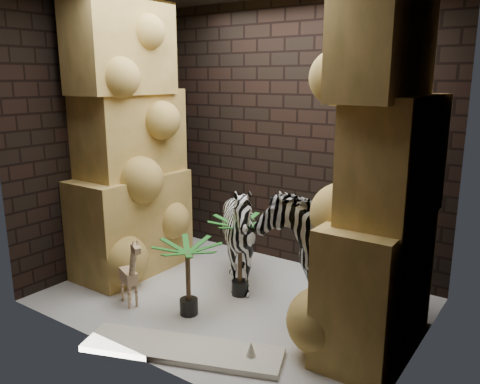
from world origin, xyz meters
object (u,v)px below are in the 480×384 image
Objects in this scene: zebra_left at (240,240)px; palm_back at (188,279)px; palm_front at (240,257)px; surfboard at (182,349)px; zebra_right at (323,232)px; giraffe_toy at (128,268)px.

palm_back is at bearing -92.24° from zebra_left.
palm_front is 0.51× the size of surfboard.
zebra_right reaches higher than zebra_left.
palm_front is 1.16× the size of palm_back.
zebra_left is 0.73× the size of surfboard.
palm_back is 0.44× the size of surfboard.
palm_front is 1.21m from surfboard.
palm_back is at bearing 105.08° from surfboard.
giraffe_toy reaches higher than surfboard.
palm_front is at bearing 80.20° from surfboard.
giraffe_toy reaches higher than palm_back.
zebra_right is at bearing 42.63° from palm_back.
zebra_left is 1.60× the size of giraffe_toy.
zebra_left is at bearing 83.80° from palm_back.
zebra_left is at bearing 75.49° from giraffe_toy.
palm_front reaches higher than giraffe_toy.
zebra_left is 1.44× the size of palm_front.
surfboard is at bearing -54.04° from palm_back.
zebra_right reaches higher than surfboard.
zebra_left reaches higher than giraffe_toy.
zebra_left is 1.67× the size of palm_back.
giraffe_toy is 0.90× the size of palm_front.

